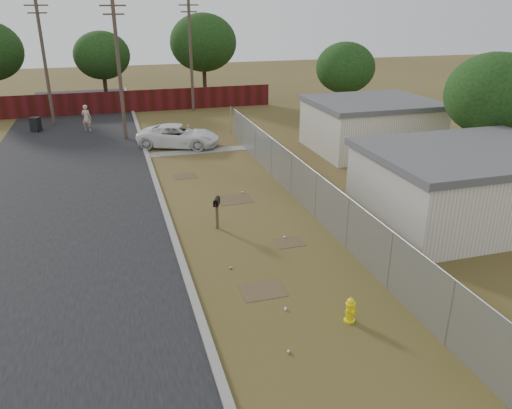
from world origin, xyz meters
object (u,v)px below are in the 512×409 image
object	(u,v)px
mailbox	(217,204)
pickup_truck	(179,136)
trash_bin	(36,124)
pedestrian	(86,118)
fire_hydrant	(350,310)

from	to	relation	value
mailbox	pickup_truck	size ratio (longest dim) A/B	0.26
pickup_truck	trash_bin	xyz separation A→B (m)	(-9.21, 6.97, -0.19)
pedestrian	pickup_truck	bearing A→B (deg)	156.11
trash_bin	fire_hydrant	bearing A→B (deg)	-67.73
pickup_truck	trash_bin	world-z (taller)	pickup_truck
mailbox	pedestrian	bearing A→B (deg)	105.70
fire_hydrant	mailbox	world-z (taller)	mailbox
pickup_truck	trash_bin	size ratio (longest dim) A/B	5.01
fire_hydrant	mailbox	bearing A→B (deg)	107.22
mailbox	trash_bin	world-z (taller)	mailbox
pickup_truck	trash_bin	distance (m)	11.55
pedestrian	trash_bin	distance (m)	3.65
mailbox	pedestrian	size ratio (longest dim) A/B	0.71
fire_hydrant	pickup_truck	world-z (taller)	pickup_truck
mailbox	pedestrian	world-z (taller)	pedestrian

